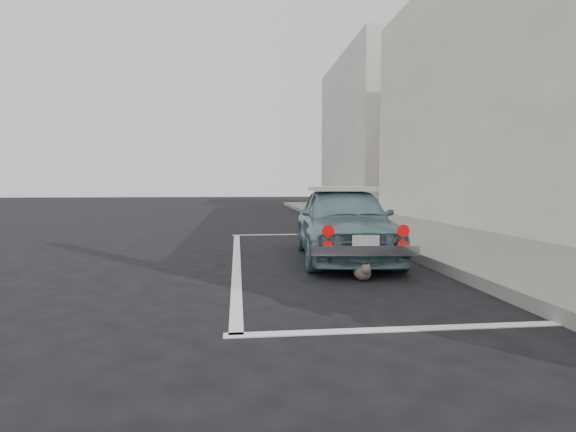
% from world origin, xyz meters
% --- Properties ---
extents(ground, '(80.00, 80.00, 0.00)m').
position_xyz_m(ground, '(0.00, 0.00, 0.00)').
color(ground, black).
rests_on(ground, ground).
extents(sidewalk, '(2.80, 40.00, 0.15)m').
position_xyz_m(sidewalk, '(3.20, 2.00, 0.07)').
color(sidewalk, slate).
rests_on(sidewalk, ground).
extents(building_far, '(3.50, 10.00, 8.00)m').
position_xyz_m(building_far, '(6.35, 20.00, 4.00)').
color(building_far, '#BEB5AC').
rests_on(building_far, ground).
extents(pline_rear, '(3.00, 0.12, 0.01)m').
position_xyz_m(pline_rear, '(0.50, -0.50, 0.00)').
color(pline_rear, silver).
rests_on(pline_rear, ground).
extents(pline_front, '(3.00, 0.12, 0.01)m').
position_xyz_m(pline_front, '(0.50, 6.50, 0.00)').
color(pline_front, silver).
rests_on(pline_front, ground).
extents(pline_side, '(0.12, 7.00, 0.01)m').
position_xyz_m(pline_side, '(-0.90, 3.00, 0.00)').
color(pline_side, silver).
rests_on(pline_side, ground).
extents(retro_coupe, '(1.65, 3.55, 1.17)m').
position_xyz_m(retro_coupe, '(0.79, 3.01, 0.59)').
color(retro_coupe, '#6B919D').
rests_on(retro_coupe, ground).
extents(cat, '(0.22, 0.46, 0.24)m').
position_xyz_m(cat, '(0.64, 1.37, 0.11)').
color(cat, brown).
rests_on(cat, ground).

